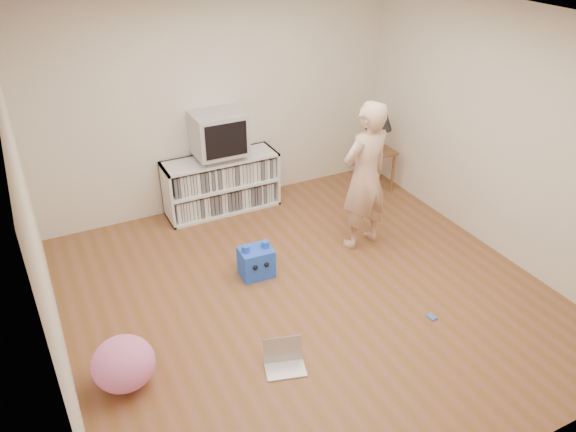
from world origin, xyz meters
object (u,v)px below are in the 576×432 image
at_px(dvd_deck, 220,155).
at_px(table_lamp, 379,122).
at_px(person, 365,177).
at_px(plush_pink, 123,364).
at_px(crt_tv, 218,133).
at_px(laptop, 284,359).
at_px(side_table, 376,160).
at_px(plush_blue, 256,262).
at_px(media_unit, 221,183).

relative_size(dvd_deck, table_lamp, 0.87).
bearing_deg(person, plush_pink, 8.26).
relative_size(crt_tv, laptop, 1.53).
height_order(dvd_deck, side_table, dvd_deck).
bearing_deg(plush_blue, dvd_deck, 85.14).
bearing_deg(media_unit, laptop, -100.42).
bearing_deg(person, side_table, -140.09).
relative_size(media_unit, dvd_deck, 3.11).
bearing_deg(dvd_deck, person, -52.66).
bearing_deg(crt_tv, side_table, -10.28).
bearing_deg(table_lamp, person, -130.35).
xyz_separation_m(table_lamp, laptop, (-2.53, -2.40, -0.88)).
relative_size(laptop, plush_pink, 0.78).
bearing_deg(side_table, table_lamp, 0.00).
xyz_separation_m(media_unit, person, (1.11, -1.46, 0.49)).
height_order(crt_tv, plush_blue, crt_tv).
height_order(person, plush_blue, person).
bearing_deg(table_lamp, laptop, -136.61).
bearing_deg(crt_tv, laptop, -100.49).
bearing_deg(laptop, side_table, 59.24).
bearing_deg(media_unit, plush_pink, -126.08).
bearing_deg(side_table, person, -130.35).
xyz_separation_m(side_table, plush_blue, (-2.22, -1.11, -0.25)).
xyz_separation_m(dvd_deck, crt_tv, (-0.00, -0.00, 0.29)).
xyz_separation_m(dvd_deck, plush_pink, (-1.74, -2.37, -0.52)).
xyz_separation_m(laptop, plush_pink, (-1.23, 0.39, 0.15)).
relative_size(table_lamp, plush_blue, 1.34).
height_order(media_unit, plush_pink, media_unit).
height_order(laptop, plush_pink, plush_pink).
distance_m(crt_tv, person, 1.83).
distance_m(side_table, plush_pink, 4.27).
height_order(crt_tv, person, person).
height_order(media_unit, laptop, media_unit).
bearing_deg(plush_blue, crt_tv, 85.13).
bearing_deg(dvd_deck, side_table, -10.37).
bearing_deg(laptop, plush_blue, 91.99).
bearing_deg(plush_pink, side_table, 28.04).
bearing_deg(side_table, media_unit, 169.20).
distance_m(table_lamp, plush_blue, 2.60).
xyz_separation_m(side_table, plush_pink, (-3.76, -2.00, -0.20)).
height_order(dvd_deck, laptop, dvd_deck).
xyz_separation_m(crt_tv, plush_blue, (-0.19, -1.48, -0.86)).
distance_m(side_table, person, 1.48).
relative_size(media_unit, table_lamp, 2.72).
distance_m(media_unit, person, 1.90).
distance_m(laptop, plush_blue, 1.33).
bearing_deg(person, plush_blue, -8.34).
height_order(side_table, laptop, side_table).
height_order(side_table, plush_pink, side_table).
bearing_deg(dvd_deck, media_unit, 90.00).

